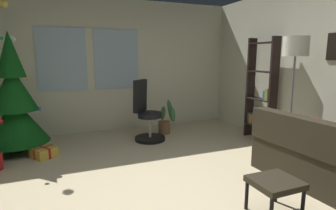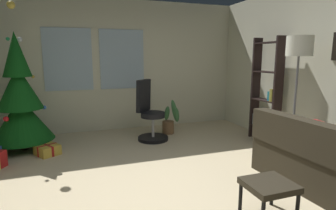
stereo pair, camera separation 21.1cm
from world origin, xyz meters
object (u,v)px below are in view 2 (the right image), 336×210
object	(u,v)px
footstool	(269,187)
potted_plant	(170,121)
office_chair	(150,117)
bookshelf	(266,98)
gift_box_gold	(47,150)
holiday_tree	(20,102)
floor_lamp	(299,55)

from	to	relation	value
footstool	potted_plant	world-z (taller)	potted_plant
footstool	office_chair	distance (m)	2.81
bookshelf	gift_box_gold	bearing A→B (deg)	172.01
potted_plant	bookshelf	bearing A→B (deg)	-34.82
holiday_tree	bookshelf	distance (m)	4.19
gift_box_gold	bookshelf	size ratio (longest dim) A/B	0.24
holiday_tree	bookshelf	world-z (taller)	holiday_tree
bookshelf	potted_plant	bearing A→B (deg)	145.18
floor_lamp	footstool	bearing A→B (deg)	-139.93
holiday_tree	bookshelf	xyz separation A→B (m)	(4.08, -0.93, 0.01)
bookshelf	floor_lamp	bearing A→B (deg)	-104.56
footstool	floor_lamp	size ratio (longest dim) A/B	0.24
bookshelf	office_chair	bearing A→B (deg)	158.74
footstool	bookshelf	xyz separation A→B (m)	(1.54, 2.02, 0.49)
gift_box_gold	potted_plant	world-z (taller)	potted_plant
footstool	holiday_tree	distance (m)	3.92
holiday_tree	gift_box_gold	bearing A→B (deg)	-46.81
bookshelf	potted_plant	distance (m)	1.86
potted_plant	office_chair	bearing A→B (deg)	-152.19
bookshelf	floor_lamp	xyz separation A→B (m)	(-0.24, -0.92, 0.74)
office_chair	floor_lamp	bearing A→B (deg)	-44.42
footstool	floor_lamp	world-z (taller)	floor_lamp
gift_box_gold	holiday_tree	bearing A→B (deg)	133.19
bookshelf	floor_lamp	size ratio (longest dim) A/B	1.03
bookshelf	holiday_tree	bearing A→B (deg)	167.15
office_chair	bookshelf	world-z (taller)	bookshelf
holiday_tree	potted_plant	distance (m)	2.68
footstool	bookshelf	distance (m)	2.59
footstool	bookshelf	world-z (taller)	bookshelf
gift_box_gold	floor_lamp	distance (m)	4.02
floor_lamp	potted_plant	distance (m)	2.63
footstool	gift_box_gold	size ratio (longest dim) A/B	1.01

